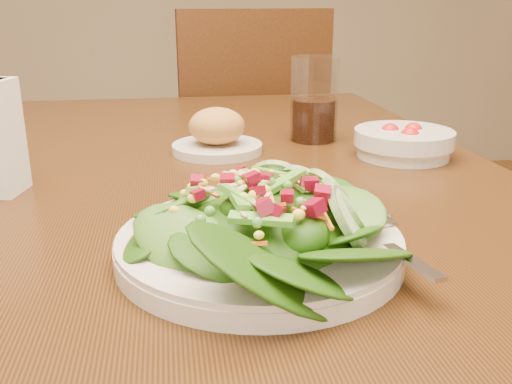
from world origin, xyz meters
TOP-DOWN VIEW (x-y plane):
  - dining_table at (0.00, 0.00)m, footprint 0.90×1.40m
  - chair_far at (0.19, 0.92)m, footprint 0.49×0.49m
  - salad_plate at (0.05, -0.27)m, footprint 0.28×0.28m
  - bread_plate at (0.04, 0.14)m, footprint 0.15×0.15m
  - tomato_bowl at (0.33, 0.06)m, footprint 0.15×0.15m
  - drinking_glass at (0.21, 0.20)m, footprint 0.08×0.08m

SIDE VIEW (x-z plane):
  - chair_far at x=0.19m, z-range 0.03..0.99m
  - dining_table at x=0.00m, z-range 0.27..1.02m
  - tomato_bowl at x=0.33m, z-range 0.75..0.80m
  - salad_plate at x=0.05m, z-range 0.74..0.82m
  - bread_plate at x=0.04m, z-range 0.74..0.82m
  - drinking_glass at x=0.21m, z-range 0.74..0.88m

